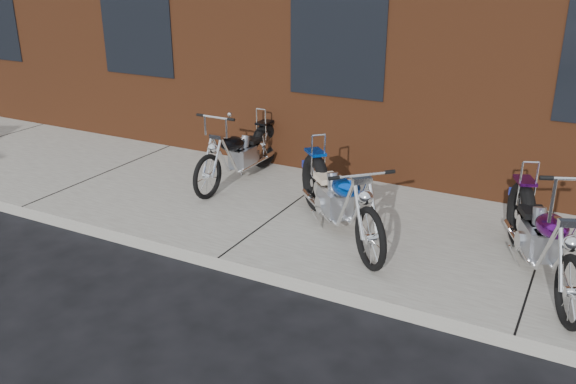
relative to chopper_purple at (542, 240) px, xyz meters
The scene contains 5 objects.
ground 3.28m from the chopper_purple, 159.20° to the right, with size 120.00×120.00×0.00m, color black.
sidewalk 3.08m from the chopper_purple, behind, with size 22.00×3.00×0.15m, color gray.
chopper_purple is the anchor object (origin of this frame).
chopper_blue 2.15m from the chopper_purple, behind, with size 1.72×1.68×1.00m.
chopper_third 4.20m from the chopper_purple, 166.34° to the left, with size 0.51×2.08×1.06m.
Camera 1 is at (3.34, -4.73, 3.14)m, focal length 38.00 mm.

